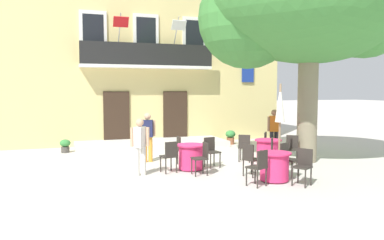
{
  "coord_description": "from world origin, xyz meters",
  "views": [
    {
      "loc": [
        -4.41,
        -11.48,
        2.39
      ],
      "look_at": [
        0.01,
        1.38,
        1.3
      ],
      "focal_mm": 35.98,
      "sensor_mm": 36.0,
      "label": 1
    }
  ],
  "objects_px": {
    "pedestrian_near_entrance": "(140,144)",
    "cafe_table_near_tree": "(274,166)",
    "cafe_table_middle": "(268,151)",
    "cafe_chair_middle_0": "(268,143)",
    "cafe_chair_near_tree_1": "(287,157)",
    "cafe_chair_front_0": "(182,149)",
    "pedestrian_by_tree": "(148,134)",
    "plane_tree": "(306,7)",
    "cafe_chair_middle_1": "(245,146)",
    "cafe_table_front": "(191,157)",
    "pedestrian_mid_plaza": "(274,130)",
    "cafe_chair_front_2": "(202,156)",
    "cafe_umbrella": "(280,115)",
    "ground_planter_left": "(65,145)",
    "cafe_chair_middle_3": "(292,147)",
    "ground_planter_right": "(230,136)",
    "cafe_chair_front_1": "(170,155)",
    "cafe_chair_front_3": "(211,150)",
    "cafe_chair_near_tree_2": "(250,158)",
    "cafe_chair_near_tree_3": "(259,165)",
    "cafe_chair_near_tree_0": "(303,164)",
    "cafe_chair_middle_2": "(268,150)"
  },
  "relations": [
    {
      "from": "cafe_chair_middle_1",
      "to": "cafe_table_front",
      "type": "distance_m",
      "value": 2.17
    },
    {
      "from": "pedestrian_by_tree",
      "to": "cafe_umbrella",
      "type": "bearing_deg",
      "value": -39.67
    },
    {
      "from": "cafe_chair_middle_1",
      "to": "cafe_table_near_tree",
      "type": "bearing_deg",
      "value": -100.35
    },
    {
      "from": "pedestrian_mid_plaza",
      "to": "cafe_umbrella",
      "type": "bearing_deg",
      "value": -117.75
    },
    {
      "from": "cafe_chair_front_1",
      "to": "cafe_umbrella",
      "type": "xyz_separation_m",
      "value": [
        3.05,
        -0.87,
        1.14
      ]
    },
    {
      "from": "cafe_chair_near_tree_1",
      "to": "cafe_chair_front_2",
      "type": "relative_size",
      "value": 1.0
    },
    {
      "from": "cafe_chair_middle_0",
      "to": "cafe_chair_front_1",
      "type": "distance_m",
      "value": 4.0
    },
    {
      "from": "cafe_chair_middle_0",
      "to": "cafe_table_front",
      "type": "xyz_separation_m",
      "value": [
        -3.12,
        -0.89,
        -0.14
      ]
    },
    {
      "from": "pedestrian_by_tree",
      "to": "cafe_chair_front_2",
      "type": "bearing_deg",
      "value": -66.92
    },
    {
      "from": "cafe_chair_near_tree_0",
      "to": "cafe_chair_middle_2",
      "type": "relative_size",
      "value": 1.0
    },
    {
      "from": "pedestrian_near_entrance",
      "to": "cafe_table_near_tree",
      "type": "bearing_deg",
      "value": -29.41
    },
    {
      "from": "cafe_chair_near_tree_0",
      "to": "cafe_table_near_tree",
      "type": "bearing_deg",
      "value": 126.92
    },
    {
      "from": "pedestrian_by_tree",
      "to": "plane_tree",
      "type": "bearing_deg",
      "value": -18.01
    },
    {
      "from": "cafe_chair_front_1",
      "to": "cafe_umbrella",
      "type": "distance_m",
      "value": 3.37
    },
    {
      "from": "cafe_chair_near_tree_2",
      "to": "cafe_chair_front_0",
      "type": "relative_size",
      "value": 1.0
    },
    {
      "from": "cafe_chair_middle_3",
      "to": "cafe_chair_middle_2",
      "type": "bearing_deg",
      "value": -165.99
    },
    {
      "from": "cafe_table_front",
      "to": "cafe_chair_front_2",
      "type": "relative_size",
      "value": 0.95
    },
    {
      "from": "cafe_chair_front_1",
      "to": "ground_planter_left",
      "type": "distance_m",
      "value": 5.48
    },
    {
      "from": "ground_planter_left",
      "to": "cafe_chair_near_tree_0",
      "type": "bearing_deg",
      "value": -52.22
    },
    {
      "from": "cafe_chair_front_0",
      "to": "cafe_chair_front_3",
      "type": "height_order",
      "value": "same"
    },
    {
      "from": "cafe_chair_near_tree_0",
      "to": "pedestrian_mid_plaza",
      "type": "bearing_deg",
      "value": 68.6
    },
    {
      "from": "ground_planter_right",
      "to": "pedestrian_mid_plaza",
      "type": "distance_m",
      "value": 3.2
    },
    {
      "from": "cafe_chair_near_tree_3",
      "to": "cafe_chair_front_2",
      "type": "height_order",
      "value": "same"
    },
    {
      "from": "pedestrian_mid_plaza",
      "to": "cafe_chair_front_2",
      "type": "bearing_deg",
      "value": -149.35
    },
    {
      "from": "cafe_chair_middle_3",
      "to": "ground_planter_left",
      "type": "height_order",
      "value": "cafe_chair_middle_3"
    },
    {
      "from": "cafe_chair_near_tree_1",
      "to": "cafe_chair_front_0",
      "type": "xyz_separation_m",
      "value": [
        -2.28,
        2.42,
        0.0
      ]
    },
    {
      "from": "cafe_chair_middle_3",
      "to": "cafe_chair_near_tree_2",
      "type": "bearing_deg",
      "value": -150.14
    },
    {
      "from": "cafe_table_near_tree",
      "to": "pedestrian_near_entrance",
      "type": "height_order",
      "value": "pedestrian_near_entrance"
    },
    {
      "from": "cafe_chair_front_0",
      "to": "cafe_table_near_tree",
      "type": "bearing_deg",
      "value": -59.73
    },
    {
      "from": "pedestrian_by_tree",
      "to": "cafe_table_middle",
      "type": "bearing_deg",
      "value": -20.64
    },
    {
      "from": "cafe_chair_near_tree_1",
      "to": "cafe_table_front",
      "type": "xyz_separation_m",
      "value": [
        -2.24,
        1.66,
        -0.14
      ]
    },
    {
      "from": "cafe_chair_front_0",
      "to": "cafe_chair_front_2",
      "type": "bearing_deg",
      "value": -85.7
    },
    {
      "from": "cafe_table_near_tree",
      "to": "cafe_table_middle",
      "type": "bearing_deg",
      "value": 63.52
    },
    {
      "from": "cafe_chair_front_3",
      "to": "ground_planter_right",
      "type": "height_order",
      "value": "cafe_chair_front_3"
    },
    {
      "from": "cafe_chair_front_2",
      "to": "ground_planter_right",
      "type": "bearing_deg",
      "value": 57.95
    },
    {
      "from": "cafe_chair_middle_1",
      "to": "pedestrian_by_tree",
      "type": "relative_size",
      "value": 0.56
    },
    {
      "from": "cafe_umbrella",
      "to": "ground_planter_left",
      "type": "bearing_deg",
      "value": 136.23
    },
    {
      "from": "cafe_table_front",
      "to": "pedestrian_mid_plaza",
      "type": "height_order",
      "value": "pedestrian_mid_plaza"
    },
    {
      "from": "cafe_chair_near_tree_1",
      "to": "cafe_chair_middle_1",
      "type": "distance_m",
      "value": 2.28
    },
    {
      "from": "cafe_umbrella",
      "to": "cafe_table_middle",
      "type": "bearing_deg",
      "value": 73.09
    },
    {
      "from": "cafe_chair_near_tree_2",
      "to": "ground_planter_left",
      "type": "relative_size",
      "value": 1.82
    },
    {
      "from": "plane_tree",
      "to": "cafe_chair_near_tree_2",
      "type": "height_order",
      "value": "plane_tree"
    },
    {
      "from": "cafe_chair_front_0",
      "to": "cafe_chair_front_1",
      "type": "bearing_deg",
      "value": -124.73
    },
    {
      "from": "cafe_chair_front_1",
      "to": "cafe_chair_near_tree_0",
      "type": "bearing_deg",
      "value": -41.39
    },
    {
      "from": "cafe_chair_middle_2",
      "to": "cafe_chair_front_1",
      "type": "xyz_separation_m",
      "value": [
        -3.09,
        0.19,
        0.0
      ]
    },
    {
      "from": "cafe_table_middle",
      "to": "cafe_chair_front_1",
      "type": "relative_size",
      "value": 0.95
    },
    {
      "from": "cafe_table_middle",
      "to": "cafe_chair_middle_0",
      "type": "height_order",
      "value": "cafe_chair_middle_0"
    },
    {
      "from": "ground_planter_left",
      "to": "cafe_chair_middle_3",
      "type": "bearing_deg",
      "value": -34.15
    },
    {
      "from": "cafe_umbrella",
      "to": "pedestrian_near_entrance",
      "type": "height_order",
      "value": "cafe_umbrella"
    },
    {
      "from": "cafe_chair_middle_1",
      "to": "cafe_chair_front_0",
      "type": "height_order",
      "value": "same"
    }
  ]
}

